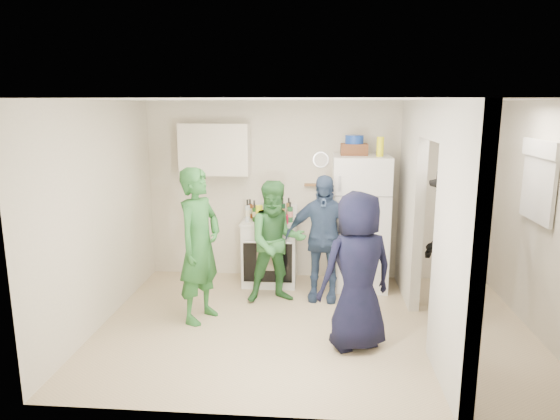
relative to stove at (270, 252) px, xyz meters
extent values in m
plane|color=#CAB78F|center=(0.63, -1.37, -0.45)|extent=(4.80, 4.80, 0.00)
plane|color=silver|center=(0.63, 0.33, 0.80)|extent=(4.80, 0.00, 4.80)
plane|color=silver|center=(0.63, -3.07, 0.80)|extent=(4.80, 0.00, 4.80)
plane|color=silver|center=(-1.77, -1.37, 0.80)|extent=(0.00, 3.40, 3.40)
plane|color=silver|center=(3.03, -1.37, 0.80)|extent=(0.00, 3.40, 3.40)
plane|color=white|center=(0.63, -1.37, 2.05)|extent=(4.80, 4.80, 0.00)
cube|color=silver|center=(1.83, -0.27, 0.80)|extent=(0.12, 1.20, 2.50)
cube|color=silver|center=(1.83, -2.47, 0.80)|extent=(0.12, 1.20, 2.50)
cube|color=silver|center=(1.83, -1.37, 1.85)|extent=(0.12, 1.00, 0.40)
cube|color=white|center=(0.00, 0.00, 0.00)|extent=(0.75, 0.63, 0.90)
cube|color=silver|center=(-0.77, 0.15, 1.40)|extent=(0.95, 0.34, 0.70)
cube|color=white|center=(1.22, -0.03, 0.45)|extent=(0.74, 0.72, 1.80)
cube|color=brown|center=(1.12, 0.02, 1.42)|extent=(0.35, 0.25, 0.15)
cylinder|color=#153795|center=(1.12, 0.02, 1.55)|extent=(0.24, 0.24, 0.11)
cylinder|color=#FFFB15|center=(1.44, -0.13, 1.47)|extent=(0.09, 0.09, 0.25)
cylinder|color=white|center=(0.68, 0.31, 1.25)|extent=(0.22, 0.02, 0.22)
cube|color=olive|center=(0.63, 0.28, 0.90)|extent=(0.35, 0.08, 0.03)
cube|color=black|center=(3.01, -1.17, 1.20)|extent=(0.03, 0.70, 0.80)
cube|color=white|center=(3.00, -1.17, 1.20)|extent=(0.04, 0.76, 0.86)
cube|color=white|center=(2.97, -1.17, 1.55)|extent=(0.04, 0.82, 0.18)
cylinder|color=#F0FF15|center=(-0.12, -0.22, 0.57)|extent=(0.09, 0.09, 0.25)
cylinder|color=red|center=(0.22, -0.20, 0.51)|extent=(0.09, 0.09, 0.12)
imported|color=#2C6F2E|center=(-0.68, -1.27, 0.44)|extent=(0.64, 0.76, 1.78)
imported|color=#377634|center=(0.15, -0.65, 0.32)|extent=(0.88, 0.76, 1.54)
imported|color=#344972|center=(0.72, -0.54, 0.36)|extent=(0.98, 0.48, 1.61)
imported|color=black|center=(1.06, -1.81, 0.37)|extent=(0.94, 0.80, 1.63)
imported|color=black|center=(2.20, -1.10, 0.47)|extent=(0.94, 1.31, 1.84)
cylinder|color=brown|center=(-0.29, 0.11, 0.58)|extent=(0.06, 0.06, 0.27)
cylinder|color=#1A4517|center=(-0.20, -0.09, 0.58)|extent=(0.06, 0.06, 0.25)
cylinder|color=silver|center=(-0.07, 0.16, 0.60)|extent=(0.08, 0.08, 0.30)
cylinder|color=#5B2C10|center=(0.03, -0.04, 0.57)|extent=(0.07, 0.07, 0.24)
cylinder|color=silver|center=(0.11, 0.18, 0.57)|extent=(0.07, 0.07, 0.24)
cylinder|color=#13351F|center=(0.17, 0.03, 0.60)|extent=(0.08, 0.08, 0.31)
cylinder|color=olive|center=(0.25, 0.14, 0.59)|extent=(0.07, 0.07, 0.29)
cylinder|color=silver|center=(-0.29, -0.12, 0.60)|extent=(0.07, 0.07, 0.31)
cylinder|color=#51410D|center=(0.05, 0.10, 0.57)|extent=(0.07, 0.07, 0.24)
cylinder|color=#226431|center=(0.28, -0.08, 0.59)|extent=(0.07, 0.07, 0.28)
cylinder|color=brown|center=(-0.22, 0.04, 0.58)|extent=(0.07, 0.07, 0.27)
camera|label=1|loc=(0.67, -6.62, 2.01)|focal=32.00mm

